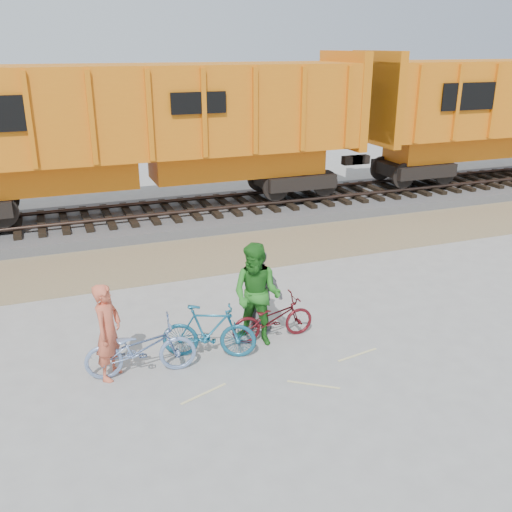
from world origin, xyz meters
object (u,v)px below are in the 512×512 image
at_px(hopper_car_center, 141,128).
at_px(bicycle_teal, 209,331).
at_px(person_man, 257,295).
at_px(bicycle_blue, 141,348).
at_px(person_woman, 260,292).
at_px(person_solo, 108,332).
at_px(bicycle_maroon, 273,318).

xyz_separation_m(hopper_car_center, bicycle_teal, (-0.48, -8.68, -2.49)).
bearing_deg(person_man, bicycle_blue, -129.27).
bearing_deg(bicycle_blue, person_man, -75.21).
height_order(hopper_car_center, bicycle_blue, hopper_car_center).
bearing_deg(person_woman, person_solo, 67.55).
xyz_separation_m(hopper_car_center, person_solo, (-2.24, -8.72, -2.15)).
bearing_deg(person_man, person_woman, 103.16).
distance_m(bicycle_blue, bicycle_teal, 1.27).
relative_size(bicycle_teal, person_woman, 1.01).
bearing_deg(person_solo, bicycle_teal, -54.50).
bearing_deg(bicycle_maroon, person_solo, 95.21).
relative_size(person_solo, person_woman, 1.02).
distance_m(bicycle_teal, person_solo, 1.79).
height_order(bicycle_blue, bicycle_maroon, bicycle_blue).
height_order(bicycle_teal, bicycle_maroon, bicycle_teal).
bearing_deg(bicycle_maroon, person_woman, 14.28).
height_order(bicycle_teal, person_solo, person_solo).
xyz_separation_m(hopper_car_center, bicycle_maroon, (0.86, -8.45, -2.57)).
distance_m(hopper_car_center, bicycle_blue, 9.33).
xyz_separation_m(bicycle_blue, person_woman, (2.50, 0.77, 0.35)).
xyz_separation_m(bicycle_teal, person_woman, (1.24, 0.63, 0.33)).
bearing_deg(bicycle_teal, person_woman, -40.25).
relative_size(hopper_car_center, bicycle_teal, 8.17).
relative_size(hopper_car_center, person_solo, 8.15).
height_order(hopper_car_center, person_solo, hopper_car_center).
height_order(person_solo, person_man, person_man).
height_order(hopper_car_center, bicycle_maroon, hopper_car_center).
xyz_separation_m(bicycle_blue, bicycle_maroon, (2.60, 0.37, -0.06)).
height_order(person_solo, person_woman, person_solo).
height_order(bicycle_blue, person_woman, person_woman).
bearing_deg(bicycle_blue, bicycle_maroon, -75.60).
bearing_deg(hopper_car_center, person_woman, -84.59).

